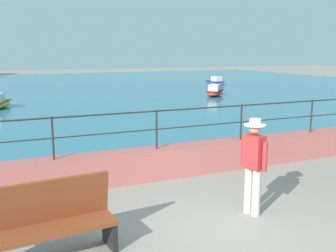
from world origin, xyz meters
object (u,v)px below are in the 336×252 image
at_px(person_walking, 253,162).
at_px(boat_6, 215,82).
at_px(boat_1, 215,92).
at_px(bench_main, 54,220).

height_order(person_walking, boat_6, person_walking).
bearing_deg(person_walking, boat_1, 61.47).
xyz_separation_m(bench_main, boat_1, (12.41, 16.56, -0.23)).
bearing_deg(bench_main, boat_6, 54.85).
bearing_deg(person_walking, bench_main, -178.09).
bearing_deg(boat_1, person_walking, -118.53).
distance_m(bench_main, person_walking, 3.50).
relative_size(bench_main, boat_1, 0.76).
distance_m(bench_main, boat_1, 20.70).
height_order(bench_main, person_walking, person_walking).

